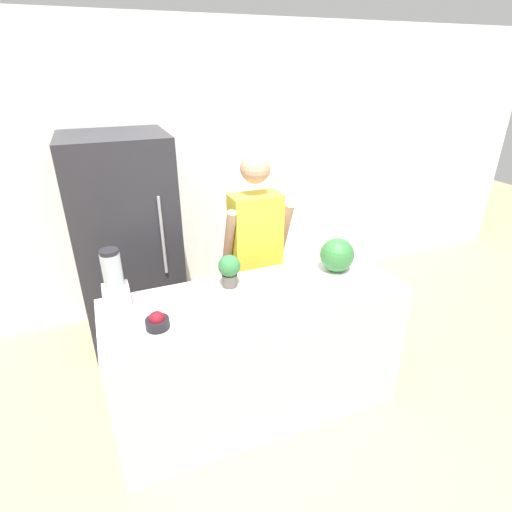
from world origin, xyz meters
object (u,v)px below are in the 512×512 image
object	(u,v)px
bowl_cherries	(157,322)
potted_plant	(229,269)
refrigerator	(128,244)
watermelon	(337,255)
person	(256,257)
bowl_cream	(194,314)
blender	(114,282)

from	to	relation	value
bowl_cherries	potted_plant	xyz separation A→B (m)	(0.51, 0.28, 0.08)
refrigerator	watermelon	world-z (taller)	refrigerator
bowl_cherries	potted_plant	bearing A→B (deg)	29.07
person	bowl_cream	xyz separation A→B (m)	(-0.67, -0.75, 0.11)
bowl_cream	potted_plant	bearing A→B (deg)	42.32
potted_plant	blender	bearing A→B (deg)	176.81
bowl_cream	blender	xyz separation A→B (m)	(-0.38, 0.31, 0.12)
refrigerator	person	size ratio (longest dim) A/B	1.06
watermelon	bowl_cream	world-z (taller)	watermelon
refrigerator	watermelon	size ratio (longest dim) A/B	7.73
refrigerator	blender	xyz separation A→B (m)	(-0.16, -1.04, 0.21)
potted_plant	refrigerator	bearing A→B (deg)	116.23
blender	potted_plant	distance (m)	0.69
refrigerator	potted_plant	bearing A→B (deg)	-63.77
person	potted_plant	distance (m)	0.63
blender	person	bearing A→B (deg)	22.32
bowl_cream	refrigerator	bearing A→B (deg)	99.53
watermelon	bowl_cream	xyz separation A→B (m)	(-1.04, -0.18, -0.09)
watermelon	bowl_cream	bearing A→B (deg)	-169.94
person	bowl_cherries	bearing A→B (deg)	-139.29
refrigerator	potted_plant	xyz separation A→B (m)	(0.53, -1.08, 0.18)
blender	potted_plant	world-z (taller)	blender
person	blender	bearing A→B (deg)	-157.68
bowl_cherries	watermelon	bearing A→B (deg)	8.70
person	bowl_cherries	size ratio (longest dim) A/B	12.97
refrigerator	bowl_cherries	world-z (taller)	refrigerator
bowl_cream	watermelon	bearing A→B (deg)	10.06
watermelon	blender	distance (m)	1.43
watermelon	blender	bearing A→B (deg)	174.76
refrigerator	bowl_cherries	distance (m)	1.36
watermelon	potted_plant	distance (m)	0.74
bowl_cherries	refrigerator	bearing A→B (deg)	90.97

